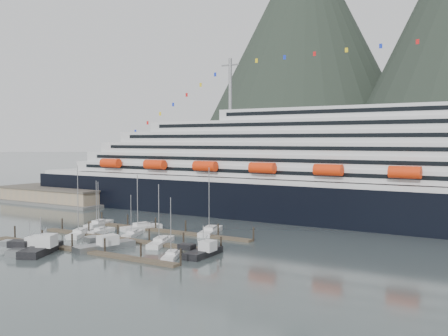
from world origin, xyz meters
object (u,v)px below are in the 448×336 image
Objects in this scene: sailboat_a at (101,231)px; sailboat_f at (141,228)px; trawler_a at (29,247)px; trawler_b at (40,248)px; trawler_e at (203,252)px; sailboat_c at (132,234)px; sailboat_b at (80,234)px; sailboat_e at (99,224)px; trawler_c at (104,245)px; cruise_ship at (360,177)px; sailboat_h at (172,256)px; warehouse at (58,196)px; sailboat_g at (210,232)px; sailboat_d at (161,243)px.

sailboat_f is at bearing -36.89° from sailboat_a.
trawler_b is at bearing -110.47° from trawler_a.
trawler_b reaches higher than trawler_e.
trawler_a is at bearing 144.40° from sailboat_c.
sailboat_b is 13.59m from sailboat_e.
trawler_c is (11.12, 9.03, 0.00)m from trawler_a.
sailboat_h is (-15.89, -60.01, -11.64)m from cruise_ship.
sailboat_b reaches higher than warehouse.
cruise_ship is 21.47× the size of sailboat_c.
cruise_ship reaches higher than trawler_c.
sailboat_h reaches higher than trawler_b.
cruise_ship is 69.79m from trawler_c.
sailboat_b is 1.03× the size of sailboat_g.
cruise_ship is at bearing 7.23° from warehouse.
warehouse is 4.68× the size of trawler_e.
sailboat_b reaches higher than trawler_c.
cruise_ship is 16.24× the size of trawler_c.
sailboat_d is at bearing -110.01° from sailboat_b.
sailboat_b is (-47.48, -53.05, -11.59)m from cruise_ship.
cruise_ship is 72.13m from sailboat_b.
sailboat_b is at bearing 173.57° from sailboat_f.
sailboat_a is at bearing 75.99° from sailboat_c.
sailboat_c reaches higher than trawler_e.
sailboat_d reaches higher than sailboat_c.
cruise_ship is at bearing -66.76° from sailboat_b.
trawler_e is at bearing -64.28° from sailboat_h.
sailboat_d reaches higher than trawler_b.
sailboat_c is at bearing -133.51° from sailboat_f.
sailboat_g is (13.19, 12.05, 0.07)m from sailboat_c.
trawler_a is (-43.19, -69.99, -11.20)m from cruise_ship.
sailboat_a is 1.01× the size of trawler_b.
cruise_ship reaches higher than sailboat_a.
sailboat_a reaches higher than trawler_b.
sailboat_g is at bearing -92.44° from sailboat_e.
sailboat_d is 16.31m from sailboat_g.
sailboat_a is 1.27× the size of trawler_e.
trawler_c is (5.13, -13.96, 0.46)m from sailboat_c.
trawler_b is 31.34m from trawler_e.
trawler_e is (25.06, -8.46, 0.45)m from sailboat_c.
trawler_b is 1.25× the size of trawler_e.
cruise_ship is 67.59m from sailboat_a.
sailboat_e is 42.44m from sailboat_h.
warehouse is 73.25m from sailboat_c.
sailboat_e is 30.46m from sailboat_g.
trawler_a is at bearing -164.83° from sailboat_f.
trawler_a is 0.92× the size of trawler_c.
trawler_b is (7.58, -16.95, 0.51)m from sailboat_b.
sailboat_h is (30.16, -11.92, -0.01)m from sailboat_a.
sailboat_g reaches higher than sailboat_e.
trawler_e is at bearing -129.63° from sailboat_c.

